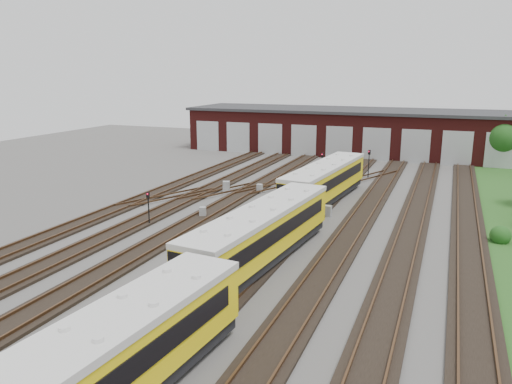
% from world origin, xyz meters
% --- Properties ---
extents(ground, '(120.00, 120.00, 0.00)m').
position_xyz_m(ground, '(0.00, 0.00, 0.00)').
color(ground, '#4C4A47').
rests_on(ground, ground).
extents(track_network, '(30.40, 70.00, 0.33)m').
position_xyz_m(track_network, '(-0.17, 0.59, 0.11)').
color(track_network, black).
rests_on(track_network, ground).
extents(maintenance_shed, '(51.00, 12.50, 6.35)m').
position_xyz_m(maintenance_shed, '(-0.01, 39.97, 3.20)').
color(maintenance_shed, '#4D1413').
rests_on(maintenance_shed, ground).
extents(metro_train, '(4.24, 47.61, 3.18)m').
position_xyz_m(metro_train, '(2.00, -6.01, 1.96)').
color(metro_train, black).
rests_on(metro_train, ground).
extents(signal_mast_0, '(0.26, 0.25, 2.66)m').
position_xyz_m(signal_mast_0, '(-8.96, -1.79, 1.72)').
color(signal_mast_0, black).
rests_on(signal_mast_0, ground).
extents(signal_mast_1, '(0.27, 0.26, 3.24)m').
position_xyz_m(signal_mast_1, '(-0.32, 18.03, 2.08)').
color(signal_mast_1, black).
rests_on(signal_mast_1, ground).
extents(signal_mast_2, '(0.30, 0.29, 3.12)m').
position_xyz_m(signal_mast_2, '(3.87, 22.65, 2.00)').
color(signal_mast_2, black).
rests_on(signal_mast_2, ground).
extents(signal_mast_3, '(0.33, 0.31, 3.30)m').
position_xyz_m(signal_mast_3, '(2.58, 11.47, 2.13)').
color(signal_mast_3, black).
rests_on(signal_mast_3, ground).
extents(relay_cabinet_0, '(0.79, 0.73, 1.09)m').
position_xyz_m(relay_cabinet_0, '(-8.04, 10.42, 0.54)').
color(relay_cabinet_0, '#9C9EA1').
rests_on(relay_cabinet_0, ground).
extents(relay_cabinet_1, '(0.57, 0.49, 0.87)m').
position_xyz_m(relay_cabinet_1, '(-4.84, 11.30, 0.44)').
color(relay_cabinet_1, '#9C9EA1').
rests_on(relay_cabinet_1, ground).
extents(relay_cabinet_2, '(0.64, 0.59, 0.88)m').
position_xyz_m(relay_cabinet_2, '(-6.08, 1.62, 0.44)').
color(relay_cabinet_2, '#9C9EA1').
rests_on(relay_cabinet_2, ground).
extents(relay_cabinet_3, '(0.74, 0.69, 0.99)m').
position_xyz_m(relay_cabinet_3, '(-0.64, 26.03, 0.49)').
color(relay_cabinet_3, '#9C9EA1').
rests_on(relay_cabinet_3, ground).
extents(relay_cabinet_4, '(0.59, 0.50, 0.94)m').
position_xyz_m(relay_cabinet_4, '(3.35, 5.56, 0.47)').
color(relay_cabinet_4, '#9C9EA1').
rests_on(relay_cabinet_4, ground).
extents(tree_0, '(3.97, 3.97, 6.58)m').
position_xyz_m(tree_0, '(18.18, 35.00, 4.23)').
color(tree_0, '#382719').
rests_on(tree_0, ground).
extents(bush_0, '(1.41, 1.41, 1.41)m').
position_xyz_m(bush_0, '(16.00, 3.74, 0.71)').
color(bush_0, '#184915').
rests_on(bush_0, ground).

